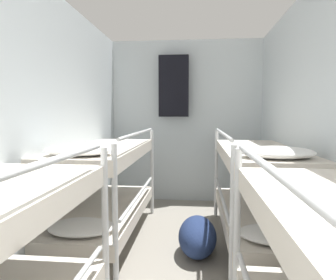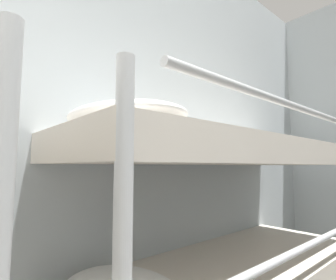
# 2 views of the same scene
# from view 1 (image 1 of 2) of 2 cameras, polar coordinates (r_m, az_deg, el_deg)

# --- Properties ---
(wall_left) EXTENTS (0.06, 5.24, 2.46)m
(wall_left) POSITION_cam_1_polar(r_m,az_deg,el_deg) (2.43, -27.61, 1.72)
(wall_left) COLOR silver
(wall_left) RESTS_ON ground_plane
(wall_back) EXTENTS (2.38, 0.06, 2.46)m
(wall_back) POSITION_cam_1_polar(r_m,az_deg,el_deg) (4.63, 3.45, 3.50)
(wall_back) COLOR silver
(wall_back) RESTS_ON ground_plane
(bunk_stack_left_far) EXTENTS (0.72, 1.87, 1.16)m
(bunk_stack_left_far) POSITION_cam_1_polar(r_m,az_deg,el_deg) (3.17, -12.00, -8.05)
(bunk_stack_left_far) COLOR silver
(bunk_stack_left_far) RESTS_ON ground_plane
(bunk_stack_right_far) EXTENTS (0.72, 1.87, 1.16)m
(bunk_stack_right_far) POSITION_cam_1_polar(r_m,az_deg,el_deg) (3.09, 16.82, -8.51)
(bunk_stack_right_far) COLOR silver
(bunk_stack_right_far) RESTS_ON ground_plane
(duffel_bag) EXTENTS (0.36, 0.59, 0.36)m
(duffel_bag) POSITION_cam_1_polar(r_m,az_deg,el_deg) (3.00, 5.63, -17.81)
(duffel_bag) COLOR navy
(duffel_bag) RESTS_ON ground_plane
(hanging_coat) EXTENTS (0.44, 0.12, 0.90)m
(hanging_coat) POSITION_cam_1_polar(r_m,az_deg,el_deg) (4.51, 1.10, 10.20)
(hanging_coat) COLOR black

